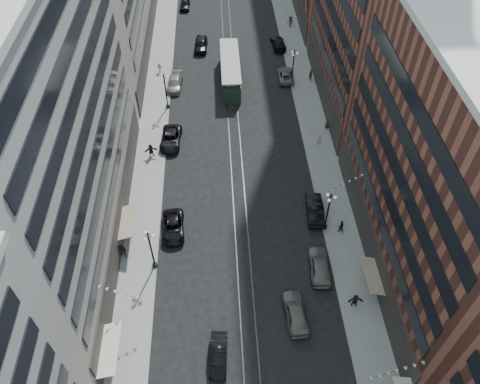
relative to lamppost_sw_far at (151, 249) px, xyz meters
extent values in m
plane|color=black|center=(9.20, 32.00, -3.10)|extent=(220.00, 220.00, 0.00)
cube|color=gray|center=(-1.80, 42.00, -3.02)|extent=(4.00, 180.00, 0.15)
cube|color=gray|center=(20.20, 42.00, -3.02)|extent=(4.00, 180.00, 0.15)
cube|color=#2D2D33|center=(8.50, 42.00, -3.09)|extent=(0.12, 180.00, 0.02)
cube|color=#2D2D33|center=(9.90, 42.00, -3.09)|extent=(0.12, 180.00, 0.02)
cube|color=#9F9A8D|center=(-7.80, 5.00, 10.90)|extent=(8.00, 36.00, 28.00)
cube|color=brown|center=(26.20, 0.00, 8.90)|extent=(8.00, 30.00, 24.00)
cylinder|color=black|center=(0.00, 0.00, -2.80)|extent=(0.56, 0.56, 0.30)
cylinder|color=black|center=(0.00, 0.00, -0.35)|extent=(0.18, 0.18, 5.20)
sphere|color=black|center=(0.00, 0.00, 2.45)|extent=(0.24, 0.24, 0.24)
sphere|color=white|center=(0.45, 0.00, 2.05)|extent=(0.36, 0.36, 0.36)
sphere|color=white|center=(-0.22, 0.39, 2.05)|extent=(0.36, 0.36, 0.36)
sphere|color=white|center=(-0.22, -0.39, 2.05)|extent=(0.36, 0.36, 0.36)
cylinder|color=black|center=(0.00, 27.00, -2.80)|extent=(0.56, 0.56, 0.30)
cylinder|color=black|center=(0.00, 27.00, -0.35)|extent=(0.18, 0.18, 5.20)
sphere|color=black|center=(0.00, 27.00, 2.45)|extent=(0.24, 0.24, 0.24)
sphere|color=white|center=(0.45, 27.00, 2.05)|extent=(0.36, 0.36, 0.36)
sphere|color=white|center=(-0.22, 27.39, 2.05)|extent=(0.36, 0.36, 0.36)
sphere|color=white|center=(-0.22, 26.61, 2.05)|extent=(0.36, 0.36, 0.36)
cylinder|color=black|center=(18.40, 4.00, -2.80)|extent=(0.56, 0.56, 0.30)
cylinder|color=black|center=(18.40, 4.00, -0.35)|extent=(0.18, 0.18, 5.20)
sphere|color=black|center=(18.40, 4.00, 2.45)|extent=(0.24, 0.24, 0.24)
sphere|color=white|center=(18.85, 4.00, 2.05)|extent=(0.36, 0.36, 0.36)
sphere|color=white|center=(18.18, 4.39, 2.05)|extent=(0.36, 0.36, 0.36)
sphere|color=white|center=(18.18, 3.61, 2.05)|extent=(0.36, 0.36, 0.36)
cylinder|color=black|center=(18.40, 32.00, -2.80)|extent=(0.56, 0.56, 0.30)
cylinder|color=black|center=(18.40, 32.00, -0.35)|extent=(0.18, 0.18, 5.20)
sphere|color=black|center=(18.40, 32.00, 2.45)|extent=(0.24, 0.24, 0.24)
sphere|color=white|center=(18.85, 32.00, 2.05)|extent=(0.36, 0.36, 0.36)
sphere|color=white|center=(18.18, 32.39, 2.05)|extent=(0.36, 0.36, 0.36)
sphere|color=white|center=(18.18, 31.61, 2.05)|extent=(0.36, 0.36, 0.36)
cube|color=#1F3226|center=(9.20, 33.48, -1.76)|extent=(2.57, 12.34, 2.67)
cube|color=gray|center=(9.20, 33.48, -0.11)|extent=(1.65, 11.31, 0.62)
cube|color=gray|center=(9.20, 33.48, 0.30)|extent=(2.78, 12.55, 0.15)
cylinder|color=black|center=(9.20, 28.85, -2.74)|extent=(2.37, 0.72, 0.72)
cylinder|color=black|center=(9.20, 38.11, -2.74)|extent=(2.37, 0.72, 0.72)
imported|color=black|center=(1.74, 4.57, -2.40)|extent=(2.55, 5.14, 1.40)
imported|color=slate|center=(16.85, -1.40, -2.24)|extent=(2.27, 5.10, 1.71)
imported|color=black|center=(6.36, -10.12, -2.39)|extent=(1.73, 4.34, 1.40)
imported|color=black|center=(-3.30, 1.29, -1.98)|extent=(1.07, 0.83, 1.94)
imported|color=black|center=(0.80, 19.35, -2.34)|extent=(2.90, 5.62, 1.52)
imported|color=slate|center=(0.80, 32.04, -2.36)|extent=(2.50, 5.25, 1.48)
imported|color=black|center=(1.67, 57.79, -2.35)|extent=(1.89, 4.41, 1.48)
imported|color=black|center=(17.60, 6.19, -2.26)|extent=(2.16, 5.19, 1.67)
imported|color=slate|center=(17.60, 33.35, -2.41)|extent=(2.37, 4.96, 1.36)
imported|color=black|center=(17.56, 42.73, -2.37)|extent=(2.40, 5.16, 1.46)
imported|color=black|center=(4.70, 42.88, -2.24)|extent=(2.35, 5.16, 1.72)
imported|color=black|center=(-1.55, 16.90, -2.06)|extent=(1.71, 0.83, 1.78)
imported|color=beige|center=(-1.67, 36.12, -2.20)|extent=(0.95, 0.61, 1.50)
imported|color=black|center=(19.99, 3.47, -2.15)|extent=(0.82, 0.52, 1.60)
imported|color=#C2B3A1|center=(20.09, 18.00, -2.14)|extent=(0.63, 0.46, 1.60)
imported|color=black|center=(20.41, 49.27, -2.02)|extent=(1.29, 0.95, 1.85)
imported|color=#635F58|center=(13.70, -6.46, -2.25)|extent=(2.34, 5.09, 1.69)
imported|color=black|center=(21.31, 32.50, -2.00)|extent=(0.69, 0.81, 1.89)
imported|color=black|center=(21.66, 20.67, -2.15)|extent=(0.65, 0.50, 1.60)
imported|color=black|center=(19.55, -5.60, -2.13)|extent=(1.52, 0.44, 1.63)
camera|label=1|loc=(7.29, -27.72, 37.70)|focal=35.00mm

